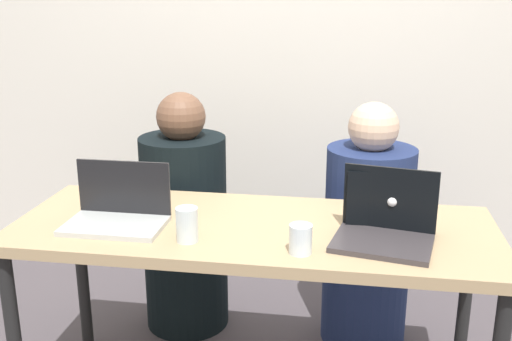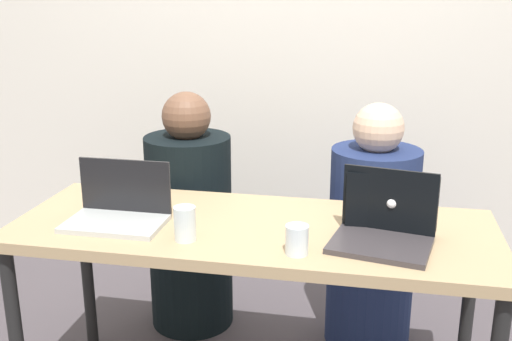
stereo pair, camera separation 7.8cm
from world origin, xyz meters
name	(u,v)px [view 1 (the left image)]	position (x,y,z in m)	size (l,w,h in m)	color
back_wall	(292,68)	(0.00, 1.27, 1.15)	(4.50, 0.10, 2.30)	silver
desk	(253,244)	(0.00, 0.00, 0.68)	(1.69, 0.64, 0.76)	tan
person_on_left	(185,225)	(-0.42, 0.58, 0.50)	(0.41, 0.41, 1.12)	black
person_on_right	(367,239)	(0.42, 0.58, 0.49)	(0.44, 0.44, 1.10)	navy
laptop_front_left	(118,212)	(-0.47, -0.07, 0.80)	(0.34, 0.25, 0.21)	#B3B7B6
laptop_front_right	(385,227)	(0.45, -0.07, 0.81)	(0.35, 0.30, 0.23)	#383336
laptop_back_right	(389,212)	(0.47, 0.09, 0.80)	(0.31, 0.25, 0.21)	silver
water_glass_right	(301,241)	(0.18, -0.21, 0.80)	(0.07, 0.07, 0.09)	silver
water_glass_left	(187,227)	(-0.19, -0.17, 0.81)	(0.07, 0.07, 0.11)	silver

